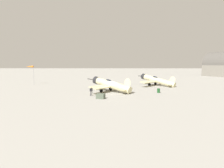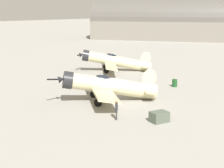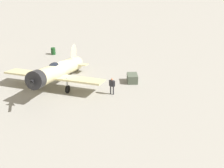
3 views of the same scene
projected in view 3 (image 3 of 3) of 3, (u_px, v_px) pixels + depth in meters
ground_plane at (60, 84)px, 30.80m from camera, size 400.00×400.00×0.00m
airplane_foreground at (57, 71)px, 29.68m from camera, size 9.69×10.30×3.37m
ground_crew_mechanic at (112, 85)px, 28.19m from camera, size 0.49×0.51×1.72m
equipment_crate at (132, 78)px, 31.08m from camera, size 1.42×1.68×0.89m
fuel_drum at (53, 51)px, 39.49m from camera, size 0.64×0.64×0.92m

